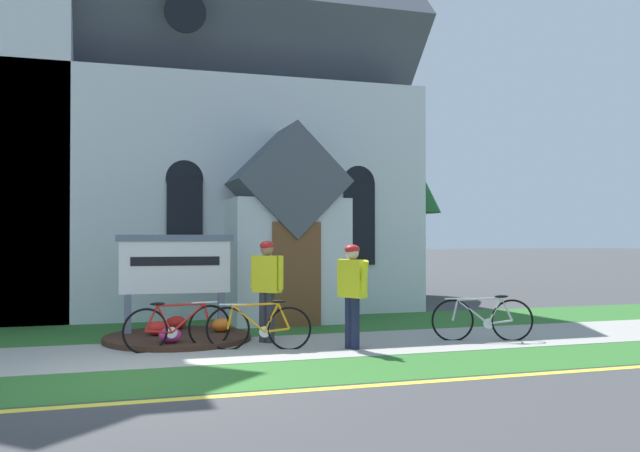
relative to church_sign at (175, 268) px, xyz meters
The scene contains 14 objects.
ground 1.59m from the church_sign, 141.14° to the left, with size 140.00×140.00×0.00m, color #3D3D3F.
sidewalk_slab 2.10m from the church_sign, 76.01° to the right, with size 32.00×2.44×0.01m, color #99968E.
grass_verge 3.95m from the church_sign, 83.72° to the right, with size 32.00×1.73×0.01m, color #2D6628.
church_lawn 1.62m from the church_sign, 66.75° to the left, with size 24.00×2.77×0.01m, color #2D6628.
curb_paint_stripe 4.92m from the church_sign, 85.05° to the right, with size 28.00×0.16×0.01m, color yellow.
church_building 8.06m from the church_sign, 89.98° to the left, with size 11.90×12.10×13.40m.
church_sign is the anchor object (origin of this frame).
flower_bed 1.24m from the church_sign, 88.34° to the right, with size 2.52×2.52×0.34m.
bicycle_white 2.28m from the church_sign, 56.95° to the right, with size 1.63×0.51×0.81m.
bicycle_red 5.51m from the church_sign, 21.68° to the right, with size 1.70×0.56×0.81m.
bicycle_black 1.69m from the church_sign, 93.99° to the right, with size 1.74×0.38×0.80m.
cyclist_in_blue_jersey 3.39m from the church_sign, 39.97° to the right, with size 0.40×0.73×1.68m.
cyclist_in_orange_jersey 1.83m from the church_sign, 38.48° to the right, with size 0.49×0.58×1.74m.
roadside_conifer 9.86m from the church_sign, 45.53° to the left, with size 3.99×3.99×6.63m.
Camera 1 is at (-0.41, -9.14, 1.83)m, focal length 38.42 mm.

